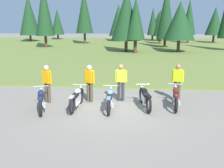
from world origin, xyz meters
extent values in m
plane|color=gray|center=(0.00, 0.00, 0.00)|extent=(140.00, 140.00, 0.00)
cube|color=olive|center=(0.00, 25.26, 0.05)|extent=(80.00, 44.00, 0.10)
cylinder|color=#47331E|center=(-14.57, 41.94, 0.52)|extent=(0.36, 0.36, 1.03)
cone|color=#193D1E|center=(-14.57, 41.94, 3.55)|extent=(2.53, 2.53, 5.02)
cylinder|color=#47331E|center=(-7.11, 31.66, 0.88)|extent=(0.36, 0.36, 1.75)
cone|color=#193D1E|center=(-7.11, 31.66, 5.08)|extent=(2.71, 2.71, 6.66)
cylinder|color=#47331E|center=(5.92, 20.49, 0.75)|extent=(0.36, 0.36, 1.51)
cone|color=#193D1E|center=(5.92, 20.49, 3.64)|extent=(3.52, 3.52, 4.25)
cylinder|color=#47331E|center=(-0.09, 20.38, 0.72)|extent=(0.36, 0.36, 1.43)
cone|color=#193D1E|center=(-0.09, 20.38, 4.26)|extent=(3.43, 3.43, 5.65)
cylinder|color=#47331E|center=(4.87, 32.53, 0.65)|extent=(0.36, 0.36, 1.29)
cone|color=#193D1E|center=(4.87, 32.53, 3.36)|extent=(2.08, 2.08, 4.14)
cylinder|color=#47331E|center=(-17.90, 35.97, 0.60)|extent=(0.36, 0.36, 1.19)
cone|color=#193D1E|center=(-17.90, 35.97, 4.68)|extent=(3.55, 3.55, 6.99)
cylinder|color=#47331E|center=(9.67, 34.60, 0.72)|extent=(0.36, 0.36, 1.43)
cone|color=#193D1E|center=(9.67, 34.60, 4.26)|extent=(2.32, 2.32, 5.66)
cylinder|color=#47331E|center=(-2.11, 38.09, 0.52)|extent=(0.36, 0.36, 1.05)
cone|color=#193D1E|center=(-2.11, 38.09, 3.82)|extent=(3.47, 3.47, 5.54)
cylinder|color=#47331E|center=(4.11, 39.31, 0.56)|extent=(0.36, 0.36, 1.12)
cone|color=#193D1E|center=(4.11, 39.31, 3.63)|extent=(2.00, 2.00, 5.02)
cylinder|color=#47331E|center=(0.96, 19.22, 0.78)|extent=(0.36, 0.36, 1.57)
cone|color=#193D1E|center=(0.96, 19.22, 3.85)|extent=(2.13, 2.13, 4.57)
cylinder|color=#47331E|center=(-11.18, 24.75, 0.83)|extent=(0.36, 0.36, 1.66)
cone|color=#193D1E|center=(-11.18, 24.75, 5.15)|extent=(2.47, 2.47, 6.97)
cylinder|color=#47331E|center=(13.98, 35.22, 0.69)|extent=(0.36, 0.36, 1.37)
cone|color=#193D1E|center=(13.98, 35.22, 3.64)|extent=(2.95, 2.95, 4.53)
cylinder|color=#47331E|center=(5.20, 39.48, 0.61)|extent=(0.36, 0.36, 1.22)
cone|color=#193D1E|center=(5.20, 39.48, 3.34)|extent=(3.07, 3.07, 4.24)
cylinder|color=#47331E|center=(5.00, 26.31, 0.60)|extent=(0.36, 0.36, 1.21)
cone|color=#193D1E|center=(5.00, 26.31, 4.90)|extent=(2.39, 2.39, 7.38)
torus|color=black|center=(-2.99, 0.20, 0.35)|extent=(0.31, 0.70, 0.70)
torus|color=black|center=(-2.55, -1.13, 0.35)|extent=(0.31, 0.70, 0.70)
cube|color=silver|center=(-2.77, -0.46, 0.40)|extent=(0.39, 0.67, 0.28)
ellipsoid|color=navy|center=(-2.83, -0.29, 0.68)|extent=(0.40, 0.54, 0.22)
cube|color=black|center=(-2.70, -0.67, 0.62)|extent=(0.36, 0.52, 0.10)
cube|color=navy|center=(-2.55, -1.13, 0.69)|extent=(0.23, 0.35, 0.06)
cylinder|color=silver|center=(-2.96, 0.11, 0.86)|extent=(0.60, 0.22, 0.03)
sphere|color=silver|center=(-2.99, 0.22, 0.73)|extent=(0.14, 0.14, 0.14)
cylinder|color=silver|center=(-2.54, -0.70, 0.30)|extent=(0.24, 0.54, 0.07)
torus|color=black|center=(-1.37, 0.62, 0.35)|extent=(0.13, 0.70, 0.70)
torus|color=black|center=(-1.43, -0.78, 0.35)|extent=(0.13, 0.70, 0.70)
cube|color=silver|center=(-1.40, -0.08, 0.40)|extent=(0.23, 0.65, 0.28)
ellipsoid|color=#B7B7BC|center=(-1.39, 0.10, 0.68)|extent=(0.28, 0.49, 0.22)
cube|color=black|center=(-1.41, -0.30, 0.62)|extent=(0.24, 0.49, 0.10)
cube|color=#B7B7BC|center=(-1.43, -0.78, 0.69)|extent=(0.15, 0.33, 0.06)
cylinder|color=silver|center=(-1.37, 0.52, 0.86)|extent=(0.62, 0.06, 0.03)
sphere|color=silver|center=(-1.37, 0.64, 0.73)|extent=(0.14, 0.14, 0.14)
cylinder|color=silver|center=(-1.27, -0.39, 0.30)|extent=(0.09, 0.55, 0.07)
torus|color=black|center=(-0.05, 0.57, 0.35)|extent=(0.12, 0.70, 0.70)
torus|color=black|center=(0.00, -0.83, 0.35)|extent=(0.12, 0.70, 0.70)
cube|color=silver|center=(-0.03, -0.13, 0.40)|extent=(0.22, 0.65, 0.28)
ellipsoid|color=#598CC6|center=(-0.03, 0.05, 0.68)|extent=(0.27, 0.49, 0.22)
cube|color=black|center=(-0.02, -0.35, 0.62)|extent=(0.23, 0.49, 0.10)
cube|color=#598CC6|center=(0.00, -0.83, 0.69)|extent=(0.15, 0.32, 0.06)
cylinder|color=silver|center=(-0.04, 0.47, 0.86)|extent=(0.62, 0.05, 0.03)
sphere|color=silver|center=(-0.05, 0.59, 0.73)|extent=(0.14, 0.14, 0.14)
cylinder|color=silver|center=(0.12, -0.43, 0.30)|extent=(0.09, 0.55, 0.07)
torus|color=black|center=(1.28, 0.93, 0.35)|extent=(0.22, 0.71, 0.70)
torus|color=black|center=(1.53, -0.44, 0.35)|extent=(0.22, 0.71, 0.70)
cube|color=silver|center=(1.41, 0.25, 0.40)|extent=(0.31, 0.67, 0.28)
ellipsoid|color=black|center=(1.37, 0.42, 0.68)|extent=(0.34, 0.52, 0.22)
cube|color=black|center=(1.44, 0.03, 0.62)|extent=(0.30, 0.51, 0.10)
cube|color=black|center=(1.53, -0.44, 0.69)|extent=(0.19, 0.34, 0.06)
cylinder|color=silver|center=(1.30, 0.84, 0.86)|extent=(0.62, 0.14, 0.03)
sphere|color=silver|center=(1.28, 0.95, 0.73)|extent=(0.14, 0.14, 0.14)
cylinder|color=silver|center=(1.60, -0.03, 0.30)|extent=(0.17, 0.55, 0.07)
torus|color=black|center=(2.75, 1.11, 0.35)|extent=(0.17, 0.71, 0.70)
torus|color=black|center=(2.61, -0.29, 0.35)|extent=(0.17, 0.71, 0.70)
cube|color=silver|center=(2.68, 0.41, 0.40)|extent=(0.26, 0.66, 0.28)
ellipsoid|color=maroon|center=(2.70, 0.59, 0.68)|extent=(0.31, 0.50, 0.22)
cube|color=black|center=(2.66, 0.19, 0.62)|extent=(0.27, 0.50, 0.10)
cube|color=maroon|center=(2.61, -0.29, 0.69)|extent=(0.17, 0.33, 0.06)
cylinder|color=silver|center=(2.74, 1.01, 0.86)|extent=(0.62, 0.09, 0.03)
sphere|color=silver|center=(2.75, 1.13, 0.73)|extent=(0.14, 0.14, 0.14)
cylinder|color=silver|center=(2.79, 0.10, 0.30)|extent=(0.13, 0.55, 0.07)
cylinder|color=#4C4233|center=(2.81, 1.49, 0.44)|extent=(0.14, 0.14, 0.88)
cylinder|color=#4C4233|center=(2.97, 1.40, 0.44)|extent=(0.14, 0.14, 0.88)
cube|color=#D8EA19|center=(2.89, 1.44, 1.16)|extent=(0.42, 0.37, 0.56)
sphere|color=#9E7051|center=(2.89, 1.44, 1.56)|extent=(0.22, 0.22, 0.22)
cylinder|color=#D8EA19|center=(2.69, 1.55, 1.14)|extent=(0.09, 0.09, 0.52)
cylinder|color=#D8EA19|center=(3.09, 1.33, 1.14)|extent=(0.09, 0.09, 0.52)
cylinder|color=#4C4233|center=(-2.94, 0.65, 0.44)|extent=(0.14, 0.14, 0.88)
cylinder|color=#4C4233|center=(-2.78, 0.57, 0.44)|extent=(0.14, 0.14, 0.88)
cube|color=orange|center=(-2.86, 0.61, 1.16)|extent=(0.42, 0.36, 0.56)
sphere|color=beige|center=(-2.86, 0.61, 1.56)|extent=(0.22, 0.22, 0.22)
cylinder|color=orange|center=(-3.06, 0.72, 1.14)|extent=(0.09, 0.09, 0.52)
cylinder|color=orange|center=(-2.66, 0.50, 1.14)|extent=(0.09, 0.09, 0.52)
cylinder|color=#4C4233|center=(-1.10, 0.91, 0.44)|extent=(0.14, 0.14, 0.88)
cylinder|color=#4C4233|center=(-0.94, 0.82, 0.44)|extent=(0.14, 0.14, 0.88)
cube|color=orange|center=(-1.02, 0.86, 1.16)|extent=(0.42, 0.37, 0.56)
sphere|color=beige|center=(-1.02, 0.86, 1.56)|extent=(0.22, 0.22, 0.22)
cylinder|color=orange|center=(-1.22, 0.98, 1.14)|extent=(0.09, 0.09, 0.52)
cylinder|color=orange|center=(-0.82, 0.75, 1.14)|extent=(0.09, 0.09, 0.52)
cylinder|color=#2D2D38|center=(0.27, 1.15, 0.44)|extent=(0.14, 0.14, 0.88)
cylinder|color=#2D2D38|center=(0.44, 1.13, 0.44)|extent=(0.14, 0.14, 0.88)
cube|color=#C6E52D|center=(0.35, 1.14, 1.16)|extent=(0.38, 0.26, 0.56)
sphere|color=#9E7051|center=(0.35, 1.14, 1.56)|extent=(0.22, 0.22, 0.22)
cylinder|color=#C6E52D|center=(0.13, 1.17, 1.14)|extent=(0.09, 0.09, 0.52)
cylinder|color=#C6E52D|center=(0.58, 1.11, 1.14)|extent=(0.09, 0.09, 0.52)
camera|label=1|loc=(0.95, -10.21, 3.49)|focal=41.81mm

